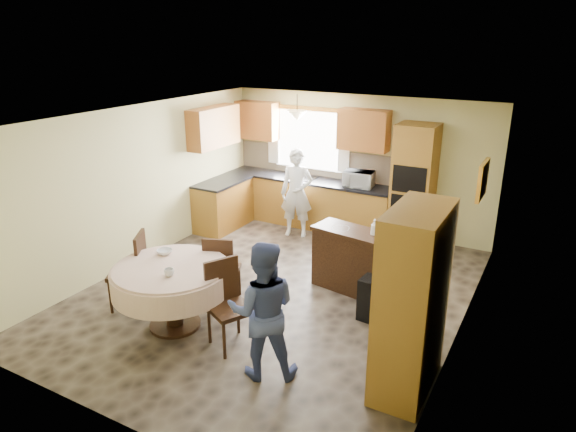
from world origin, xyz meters
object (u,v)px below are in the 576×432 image
at_px(chair_right, 227,299).
at_px(person_sink, 297,193).
at_px(person_dining, 263,310).
at_px(cupboard, 412,302).
at_px(oven_tower, 414,186).
at_px(chair_back, 221,267).
at_px(dining_table, 172,280).
at_px(sideboard, 354,262).
at_px(chair_left, 133,267).

relative_size(chair_right, person_sink, 0.65).
xyz_separation_m(person_sink, person_dining, (1.60, -3.79, -0.03)).
distance_m(cupboard, person_sink, 4.43).
height_order(oven_tower, person_dining, oven_tower).
bearing_deg(person_dining, chair_back, -66.98).
relative_size(dining_table, person_sink, 0.91).
bearing_deg(oven_tower, sideboard, -96.28).
xyz_separation_m(chair_back, chair_right, (0.62, -0.73, 0.03)).
bearing_deg(cupboard, chair_left, -178.20).
distance_m(chair_back, person_sink, 2.78).
xyz_separation_m(chair_back, person_sink, (-0.30, 2.75, 0.25)).
height_order(sideboard, dining_table, sideboard).
bearing_deg(person_dining, person_sink, -95.55).
xyz_separation_m(sideboard, chair_right, (-0.80, -1.97, 0.15)).
xyz_separation_m(cupboard, person_dining, (-1.42, -0.54, -0.21)).
xyz_separation_m(cupboard, dining_table, (-2.91, -0.27, -0.34)).
relative_size(dining_table, chair_back, 1.46).
distance_m(chair_left, chair_right, 1.61).
bearing_deg(person_dining, dining_table, -38.81).
height_order(sideboard, chair_back, chair_back).
relative_size(cupboard, chair_right, 1.88).
height_order(oven_tower, sideboard, oven_tower).
xyz_separation_m(dining_table, person_dining, (1.49, -0.27, 0.12)).
relative_size(chair_left, chair_back, 1.05).
bearing_deg(oven_tower, person_dining, -94.59).
bearing_deg(sideboard, cupboard, -43.44).
height_order(sideboard, person_sink, person_sink).
bearing_deg(person_sink, oven_tower, 0.69).
xyz_separation_m(oven_tower, chair_right, (-1.03, -4.05, -0.48)).
bearing_deg(dining_table, chair_right, 2.32).
xyz_separation_m(oven_tower, person_dining, (-0.35, -4.36, -0.29)).
distance_m(cupboard, chair_left, 3.73).
xyz_separation_m(chair_right, person_dining, (0.68, -0.31, 0.19)).
relative_size(sideboard, chair_back, 1.20).
distance_m(oven_tower, chair_back, 3.74).
height_order(chair_back, person_sink, person_sink).
distance_m(oven_tower, cupboard, 3.97).
xyz_separation_m(oven_tower, sideboard, (-0.23, -2.08, -0.63)).
height_order(oven_tower, dining_table, oven_tower).
bearing_deg(chair_right, cupboard, -55.99).
bearing_deg(dining_table, cupboard, 5.25).
xyz_separation_m(oven_tower, person_sink, (-1.95, -0.57, -0.26)).
bearing_deg(person_dining, sideboard, -121.46).
height_order(sideboard, chair_left, chair_left).
xyz_separation_m(dining_table, chair_right, (0.81, 0.03, -0.07)).
height_order(chair_left, person_dining, person_dining).
relative_size(oven_tower, chair_right, 2.02).
bearing_deg(oven_tower, chair_left, -123.81).
bearing_deg(cupboard, dining_table, -174.75).
bearing_deg(oven_tower, person_sink, -163.61).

